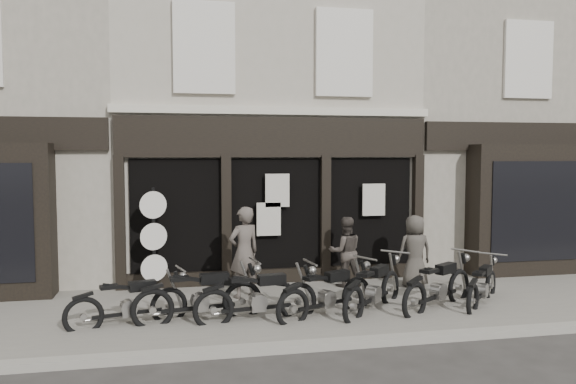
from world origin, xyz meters
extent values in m
plane|color=#2D2B28|center=(0.00, 0.00, 0.00)|extent=(90.00, 90.00, 0.00)
cube|color=#6A645D|center=(0.00, 0.90, 0.06)|extent=(30.00, 4.20, 0.12)
cube|color=gray|center=(0.00, -1.25, 0.07)|extent=(30.00, 0.25, 0.13)
cube|color=#A69D8F|center=(0.00, 6.00, 4.10)|extent=(7.20, 6.00, 8.20)
cube|color=black|center=(0.00, 2.92, 3.45)|extent=(7.10, 0.18, 0.90)
cube|color=black|center=(0.00, 2.98, 1.50)|extent=(6.50, 0.10, 2.95)
cube|color=black|center=(0.00, 2.91, 0.22)|extent=(7.10, 0.20, 0.44)
cube|color=beige|center=(0.00, 2.95, 4.05)|extent=(7.30, 0.22, 0.18)
cube|color=beige|center=(-1.60, 2.95, 5.40)|extent=(1.35, 0.12, 2.00)
cube|color=black|center=(-1.60, 2.98, 5.40)|extent=(1.05, 0.06, 1.70)
cube|color=beige|center=(1.60, 2.95, 5.40)|extent=(1.35, 0.12, 2.00)
cube|color=black|center=(1.60, 2.98, 5.40)|extent=(1.05, 0.06, 1.70)
cube|color=black|center=(-3.45, 2.90, 1.55)|extent=(0.22, 0.22, 3.00)
cube|color=black|center=(-1.15, 2.90, 1.55)|extent=(0.22, 0.22, 3.00)
cube|color=black|center=(1.15, 2.90, 1.55)|extent=(0.22, 0.22, 3.00)
cube|color=black|center=(3.45, 2.90, 1.55)|extent=(0.22, 0.22, 3.00)
cube|color=beige|center=(0.00, 2.80, 2.25)|extent=(0.55, 0.04, 0.75)
cube|color=beige|center=(2.30, 2.80, 2.00)|extent=(0.55, 0.04, 0.75)
cube|color=beige|center=(-0.20, 2.80, 1.60)|extent=(0.55, 0.04, 0.75)
cube|color=gray|center=(-6.35, 6.00, 4.10)|extent=(5.50, 6.00, 8.20)
cube|color=gray|center=(6.35, 6.00, 4.10)|extent=(5.50, 6.00, 8.20)
cube|color=black|center=(6.35, 2.65, 1.70)|extent=(3.20, 0.70, 3.20)
cube|color=black|center=(6.35, 2.30, 1.70)|extent=(2.60, 0.06, 2.40)
cube|color=black|center=(6.35, 2.95, 3.50)|extent=(5.40, 0.16, 0.70)
cube|color=beige|center=(6.35, 2.96, 5.40)|extent=(1.30, 0.10, 1.90)
cube|color=black|center=(6.35, 2.99, 5.40)|extent=(1.00, 0.06, 1.60)
torus|color=black|center=(-2.41, 0.52, 0.34)|extent=(0.68, 0.27, 0.69)
torus|color=black|center=(-3.82, 0.14, 0.34)|extent=(0.68, 0.27, 0.69)
cube|color=black|center=(-3.11, 0.33, 0.30)|extent=(1.17, 0.36, 0.06)
cube|color=gray|center=(-3.09, 0.34, 0.38)|extent=(0.28, 0.24, 0.26)
cube|color=black|center=(-2.86, 0.40, 0.76)|extent=(0.49, 0.29, 0.17)
cube|color=black|center=(-3.40, 0.25, 0.80)|extent=(0.34, 0.27, 0.06)
cylinder|color=gray|center=(-2.19, 0.58, 1.00)|extent=(0.19, 0.57, 0.04)
torus|color=black|center=(-1.09, 0.46, 0.37)|extent=(0.76, 0.23, 0.76)
torus|color=black|center=(-2.68, 0.19, 0.37)|extent=(0.76, 0.23, 0.76)
cube|color=black|center=(-1.88, 0.33, 0.33)|extent=(1.32, 0.28, 0.07)
cube|color=gray|center=(-1.86, 0.33, 0.42)|extent=(0.30, 0.24, 0.29)
cube|color=black|center=(-1.60, 0.38, 0.84)|extent=(0.54, 0.27, 0.19)
cube|color=black|center=(-2.21, 0.27, 0.89)|extent=(0.37, 0.28, 0.07)
cylinder|color=gray|center=(-0.84, 0.51, 1.11)|extent=(0.15, 0.64, 0.04)
torus|color=black|center=(-0.08, 0.25, 0.36)|extent=(0.75, 0.20, 0.74)
torus|color=black|center=(-1.64, 0.03, 0.36)|extent=(0.75, 0.20, 0.74)
cube|color=black|center=(-0.86, 0.14, 0.32)|extent=(1.29, 0.24, 0.07)
cube|color=gray|center=(-0.84, 0.14, 0.41)|extent=(0.29, 0.23, 0.28)
cube|color=black|center=(-0.58, 0.18, 0.82)|extent=(0.52, 0.26, 0.18)
cube|color=black|center=(-1.19, 0.09, 0.86)|extent=(0.35, 0.26, 0.07)
cylinder|color=gray|center=(0.15, 0.29, 1.08)|extent=(0.13, 0.63, 0.04)
torus|color=black|center=(1.12, 0.51, 0.36)|extent=(0.69, 0.40, 0.72)
torus|color=black|center=(-0.27, -0.16, 0.36)|extent=(0.69, 0.40, 0.72)
cube|color=black|center=(0.43, 0.18, 0.31)|extent=(1.16, 0.60, 0.06)
cube|color=gray|center=(0.45, 0.19, 0.40)|extent=(0.31, 0.28, 0.28)
cube|color=black|center=(0.68, 0.30, 0.80)|extent=(0.52, 0.38, 0.18)
cube|color=black|center=(0.14, 0.04, 0.85)|extent=(0.38, 0.33, 0.06)
cylinder|color=gray|center=(1.33, 0.61, 1.06)|extent=(0.30, 0.57, 0.04)
torus|color=black|center=(1.95, 0.86, 0.36)|extent=(0.60, 0.58, 0.74)
torus|color=black|center=(0.83, -0.24, 0.36)|extent=(0.60, 0.58, 0.74)
cube|color=black|center=(1.39, 0.31, 0.32)|extent=(0.96, 0.94, 0.07)
cube|color=gray|center=(1.41, 0.33, 0.41)|extent=(0.32, 0.32, 0.28)
cube|color=black|center=(1.59, 0.51, 0.82)|extent=(0.49, 0.48, 0.18)
cube|color=black|center=(1.16, 0.08, 0.86)|extent=(0.38, 0.38, 0.07)
cylinder|color=gray|center=(2.12, 1.03, 1.08)|extent=(0.47, 0.48, 0.04)
torus|color=black|center=(3.36, 0.68, 0.37)|extent=(0.68, 0.49, 0.75)
torus|color=black|center=(2.02, -0.18, 0.37)|extent=(0.68, 0.49, 0.75)
cube|color=black|center=(2.69, 0.25, 0.32)|extent=(1.13, 0.75, 0.07)
cube|color=gray|center=(2.71, 0.26, 0.41)|extent=(0.33, 0.31, 0.29)
cube|color=black|center=(2.93, 0.40, 0.83)|extent=(0.53, 0.43, 0.19)
cube|color=black|center=(2.41, 0.07, 0.88)|extent=(0.40, 0.36, 0.07)
cylinder|color=gray|center=(3.56, 0.81, 1.10)|extent=(0.38, 0.56, 0.04)
torus|color=black|center=(4.16, 0.83, 0.32)|extent=(0.52, 0.53, 0.66)
torus|color=black|center=(3.19, -0.18, 0.32)|extent=(0.52, 0.53, 0.66)
cube|color=black|center=(3.68, 0.33, 0.29)|extent=(0.84, 0.86, 0.06)
cube|color=gray|center=(3.69, 0.34, 0.36)|extent=(0.29, 0.29, 0.25)
cube|color=black|center=(3.85, 0.51, 0.73)|extent=(0.43, 0.43, 0.16)
cube|color=black|center=(3.47, 0.12, 0.77)|extent=(0.34, 0.34, 0.06)
cylinder|color=gray|center=(4.31, 0.98, 0.96)|extent=(0.43, 0.42, 0.03)
imported|color=#4F4741|center=(-0.89, 1.72, 1.06)|extent=(0.81, 0.68, 1.88)
imported|color=#3D3631|center=(1.44, 2.23, 0.90)|extent=(0.78, 0.62, 1.56)
imported|color=#3F3A34|center=(2.93, 1.87, 0.92)|extent=(0.80, 0.53, 1.61)
cylinder|color=black|center=(-2.72, 2.42, 0.03)|extent=(0.37, 0.37, 0.06)
cylinder|color=black|center=(-2.72, 2.42, 1.18)|extent=(0.07, 0.07, 2.37)
cylinder|color=black|center=(-2.72, 2.39, 2.01)|extent=(0.56, 0.23, 0.58)
cylinder|color=beige|center=(-2.72, 2.37, 2.01)|extent=(0.55, 0.19, 0.58)
cylinder|color=black|center=(-2.72, 2.39, 1.34)|extent=(0.56, 0.23, 0.58)
cylinder|color=beige|center=(-2.72, 2.37, 1.34)|extent=(0.55, 0.19, 0.58)
cylinder|color=black|center=(-2.72, 2.39, 0.67)|extent=(0.56, 0.23, 0.58)
cylinder|color=beige|center=(-2.72, 2.37, 0.67)|extent=(0.55, 0.19, 0.58)
camera|label=1|loc=(-2.27, -9.65, 3.10)|focal=35.00mm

